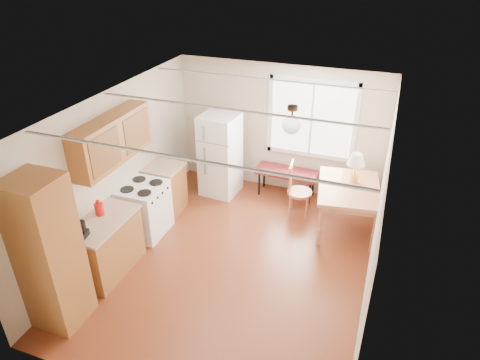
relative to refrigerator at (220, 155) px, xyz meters
The scene contains 11 objects.
room_shell 2.20m from the refrigerator, 62.32° to the right, with size 4.60×5.60×2.62m.
kitchen_run 2.64m from the refrigerator, 105.72° to the right, with size 0.65×3.40×2.20m.
window_unit 1.85m from the refrigerator, 19.51° to the left, with size 1.64×0.05×1.51m.
pendant_light 2.68m from the refrigerator, 41.54° to the right, with size 0.26×0.26×0.40m.
refrigerator is the anchor object (origin of this frame).
bench 1.33m from the refrigerator, 14.03° to the left, with size 1.21×0.49×0.55m.
dining_table 2.53m from the refrigerator, ahead, with size 1.18×1.46×0.83m.
chair 1.59m from the refrigerator, ahead, with size 0.45×0.44×1.00m.
table_lamp 2.58m from the refrigerator, ahead, with size 0.30×0.30×0.52m.
coffee_maker 3.31m from the refrigerator, 102.58° to the right, with size 0.24×0.28×0.39m.
kettle 2.76m from the refrigerator, 107.03° to the right, with size 0.13×0.13×0.25m.
Camera 1 is at (1.90, -4.91, 4.37)m, focal length 32.00 mm.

